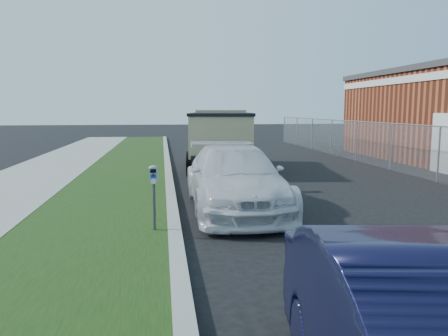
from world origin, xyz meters
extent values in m
plane|color=black|center=(0.00, 0.00, 0.00)|extent=(120.00, 120.00, 0.00)
cube|color=gray|center=(-2.60, 2.00, 0.07)|extent=(0.25, 50.00, 0.15)
cube|color=black|center=(-4.20, 2.00, 0.07)|extent=(3.00, 50.00, 0.13)
plane|color=slate|center=(6.00, 7.00, 0.90)|extent=(0.00, 30.00, 30.00)
cylinder|color=gray|center=(6.00, 7.00, 1.80)|extent=(0.04, 30.00, 0.04)
cylinder|color=gray|center=(6.00, 4.00, 0.90)|extent=(0.06, 0.06, 1.80)
cylinder|color=gray|center=(6.00, 7.00, 0.90)|extent=(0.06, 0.06, 1.80)
cylinder|color=gray|center=(6.00, 10.00, 0.90)|extent=(0.06, 0.06, 1.80)
cylinder|color=gray|center=(6.00, 13.00, 0.90)|extent=(0.06, 0.06, 1.80)
cylinder|color=gray|center=(6.00, 16.00, 0.90)|extent=(0.06, 0.06, 1.80)
cylinder|color=gray|center=(6.00, 19.00, 0.90)|extent=(0.06, 0.06, 1.80)
cylinder|color=gray|center=(6.00, 22.00, 0.90)|extent=(0.06, 0.06, 1.80)
cube|color=silver|center=(7.48, 8.00, 3.60)|extent=(0.06, 14.00, 0.30)
cube|color=silver|center=(7.45, 6.00, 1.10)|extent=(0.08, 1.10, 2.20)
cylinder|color=#3F4247|center=(-2.96, -0.89, 0.56)|extent=(0.06, 0.06, 0.88)
cube|color=gray|center=(-2.96, -0.89, 1.15)|extent=(0.16, 0.11, 0.26)
ellipsoid|color=gray|center=(-2.96, -0.89, 1.28)|extent=(0.17, 0.12, 0.10)
cube|color=black|center=(-2.97, -0.95, 1.24)|extent=(0.11, 0.01, 0.07)
cube|color=navy|center=(-2.97, -0.95, 1.14)|extent=(0.10, 0.01, 0.06)
cylinder|color=silver|center=(-2.97, -0.95, 1.04)|extent=(0.10, 0.01, 0.10)
cube|color=#3F4247|center=(-2.97, -0.95, 1.17)|extent=(0.04, 0.01, 0.04)
imported|color=silver|center=(-1.13, 1.12, 0.74)|extent=(2.10, 5.11, 1.48)
cube|color=black|center=(-0.52, 8.07, 0.66)|extent=(2.74, 6.01, 0.32)
cube|color=#998C63|center=(-0.24, 10.13, 1.40)|extent=(2.32, 1.89, 1.81)
cube|color=black|center=(-0.24, 10.13, 1.77)|extent=(2.35, 1.92, 0.54)
cube|color=#998C63|center=(-0.61, 7.35, 1.40)|extent=(2.65, 4.06, 1.45)
cube|color=black|center=(-0.61, 7.35, 2.15)|extent=(2.75, 4.16, 0.11)
cube|color=black|center=(-0.13, 10.99, 0.59)|extent=(2.17, 0.42, 0.27)
cylinder|color=black|center=(-1.29, 10.18, 0.45)|extent=(0.41, 0.94, 0.91)
cylinder|color=black|center=(0.78, 9.91, 0.45)|extent=(0.41, 0.94, 0.91)
cylinder|color=black|center=(-1.61, 7.76, 0.45)|extent=(0.41, 0.94, 0.91)
cylinder|color=black|center=(0.46, 7.48, 0.45)|extent=(0.41, 0.94, 0.91)
cylinder|color=black|center=(-1.82, 6.14, 0.45)|extent=(0.41, 0.94, 0.91)
cylinder|color=black|center=(0.24, 5.87, 0.45)|extent=(0.41, 0.94, 0.91)
camera|label=1|loc=(-2.80, -8.84, 2.34)|focal=35.00mm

